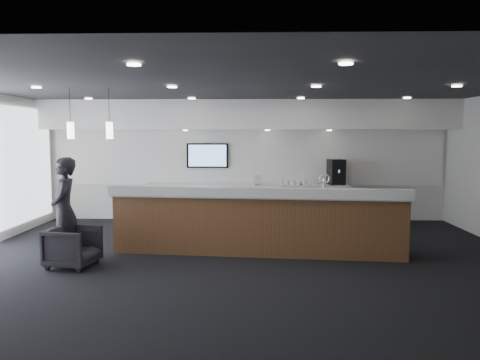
{
  "coord_description": "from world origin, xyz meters",
  "views": [
    {
      "loc": [
        0.17,
        -7.88,
        2.17
      ],
      "look_at": [
        -0.1,
        1.3,
        1.28
      ],
      "focal_mm": 35.0,
      "sensor_mm": 36.0,
      "label": 1
    }
  ],
  "objects_px": {
    "service_counter": "(258,222)",
    "lounge_guest": "(64,210)",
    "coffee_machine": "(336,172)",
    "armchair": "(73,247)"
  },
  "relations": [
    {
      "from": "service_counter",
      "to": "lounge_guest",
      "type": "height_order",
      "value": "lounge_guest"
    },
    {
      "from": "coffee_machine",
      "to": "lounge_guest",
      "type": "relative_size",
      "value": 0.35
    },
    {
      "from": "coffee_machine",
      "to": "lounge_guest",
      "type": "xyz_separation_m",
      "value": [
        -5.27,
        -3.71,
        -0.36
      ]
    },
    {
      "from": "service_counter",
      "to": "armchair",
      "type": "relative_size",
      "value": 7.33
    },
    {
      "from": "service_counter",
      "to": "coffee_machine",
      "type": "height_order",
      "value": "coffee_machine"
    },
    {
      "from": "armchair",
      "to": "lounge_guest",
      "type": "relative_size",
      "value": 0.41
    },
    {
      "from": "coffee_machine",
      "to": "armchair",
      "type": "distance_m",
      "value": 6.52
    },
    {
      "from": "coffee_machine",
      "to": "armchair",
      "type": "xyz_separation_m",
      "value": [
        -5.0,
        -4.07,
        -0.93
      ]
    },
    {
      "from": "armchair",
      "to": "coffee_machine",
      "type": "bearing_deg",
      "value": -40.52
    },
    {
      "from": "service_counter",
      "to": "coffee_machine",
      "type": "bearing_deg",
      "value": 62.76
    }
  ]
}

